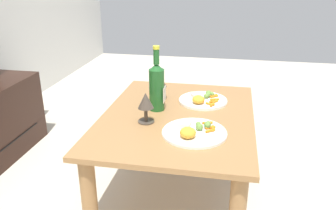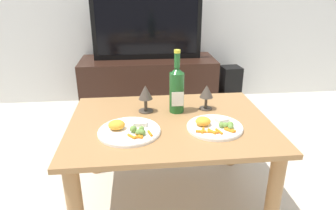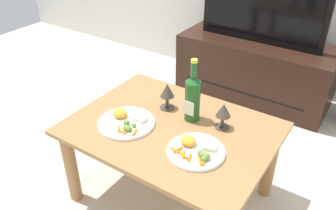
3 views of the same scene
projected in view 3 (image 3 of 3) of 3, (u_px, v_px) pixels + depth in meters
The scene contains 9 objects.
ground_plane at pixel (171, 194), 2.03m from camera, with size 6.40×6.40×0.00m, color beige.
dining_table at pixel (171, 141), 1.81m from camera, with size 1.03×0.77×0.49m.
tv_stand at pixel (254, 70), 2.87m from camera, with size 1.24×0.49×0.50m.
tv_screen at pixel (264, 4), 2.58m from camera, with size 0.98×0.05×0.60m.
wine_bottle at pixel (193, 97), 1.76m from camera, with size 0.08×0.08×0.34m.
goblet_left at pixel (167, 92), 1.87m from camera, with size 0.08×0.08×0.15m.
goblet_right at pixel (223, 112), 1.71m from camera, with size 0.08×0.08×0.14m.
dinner_plate_left at pixel (126, 122), 1.78m from camera, with size 0.30×0.30×0.06m.
dinner_plate_right at pixel (196, 150), 1.59m from camera, with size 0.27×0.27×0.05m.
Camera 3 is at (0.78, -1.21, 1.52)m, focal length 36.83 mm.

